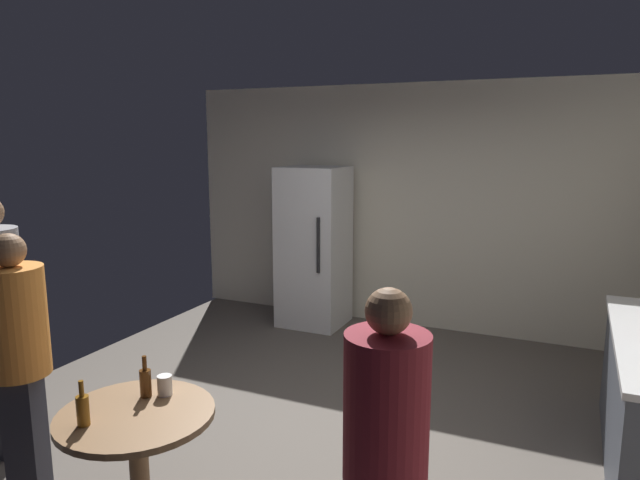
# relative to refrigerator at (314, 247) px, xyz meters

# --- Properties ---
(ground_plane) EXTENTS (5.20, 5.20, 0.10)m
(ground_plane) POSITION_rel_refrigerator_xyz_m (0.98, -2.20, -0.95)
(ground_plane) COLOR #5B544C
(wall_back) EXTENTS (5.32, 0.06, 2.70)m
(wall_back) POSITION_rel_refrigerator_xyz_m (0.98, 0.43, 0.45)
(wall_back) COLOR silver
(wall_back) RESTS_ON ground_plane
(refrigerator) EXTENTS (0.70, 0.68, 1.80)m
(refrigerator) POSITION_rel_refrigerator_xyz_m (0.00, 0.00, 0.00)
(refrigerator) COLOR white
(refrigerator) RESTS_ON ground_plane
(foreground_table) EXTENTS (0.80, 0.80, 0.73)m
(foreground_table) POSITION_rel_refrigerator_xyz_m (0.69, -3.66, -0.27)
(foreground_table) COLOR olive
(foreground_table) RESTS_ON ground_plane
(beer_bottle_amber) EXTENTS (0.06, 0.06, 0.23)m
(beer_bottle_amber) POSITION_rel_refrigerator_xyz_m (0.55, -3.87, -0.08)
(beer_bottle_amber) COLOR #8C5919
(beer_bottle_amber) RESTS_ON foreground_table
(beer_bottle_brown) EXTENTS (0.06, 0.06, 0.23)m
(beer_bottle_brown) POSITION_rel_refrigerator_xyz_m (0.61, -3.49, -0.08)
(beer_bottle_brown) COLOR #593314
(beer_bottle_brown) RESTS_ON foreground_table
(plastic_cup_white) EXTENTS (0.08, 0.08, 0.11)m
(plastic_cup_white) POSITION_rel_refrigerator_xyz_m (0.70, -3.44, -0.11)
(plastic_cup_white) COLOR white
(plastic_cup_white) RESTS_ON foreground_table
(person_in_orange_shirt) EXTENTS (0.46, 0.46, 1.60)m
(person_in_orange_shirt) POSITION_rel_refrigerator_xyz_m (-0.15, -3.66, 0.04)
(person_in_orange_shirt) COLOR #2D2D38
(person_in_orange_shirt) RESTS_ON ground_plane
(person_in_maroon_shirt) EXTENTS (0.44, 0.44, 1.56)m
(person_in_maroon_shirt) POSITION_rel_refrigerator_xyz_m (2.05, -3.74, 0.01)
(person_in_maroon_shirt) COLOR #2D2D38
(person_in_maroon_shirt) RESTS_ON ground_plane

